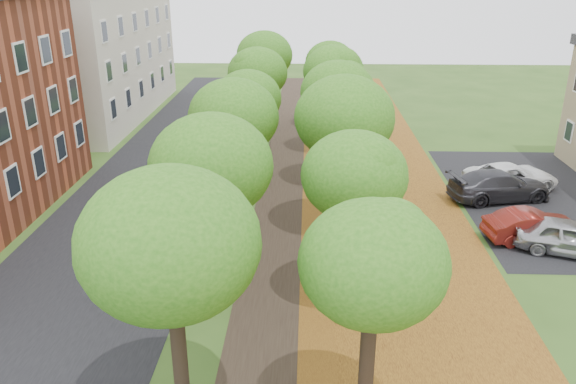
# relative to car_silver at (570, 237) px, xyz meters

# --- Properties ---
(street_asphalt) EXTENTS (8.00, 70.00, 0.01)m
(street_asphalt) POSITION_rel_car_silver_xyz_m (-19.60, 5.12, -0.74)
(street_asphalt) COLOR black
(street_asphalt) RESTS_ON ground
(footpath) EXTENTS (3.20, 70.00, 0.01)m
(footpath) POSITION_rel_car_silver_xyz_m (-12.10, 5.12, -0.74)
(footpath) COLOR black
(footpath) RESTS_ON ground
(leaf_verge) EXTENTS (7.50, 70.00, 0.01)m
(leaf_verge) POSITION_rel_car_silver_xyz_m (-7.10, 5.12, -0.74)
(leaf_verge) COLOR #94611B
(leaf_verge) RESTS_ON ground
(parking_lot) EXTENTS (9.00, 16.00, 0.01)m
(parking_lot) POSITION_rel_car_silver_xyz_m (1.40, 6.12, -0.74)
(parking_lot) COLOR black
(parking_lot) RESTS_ON ground
(tree_row_west) EXTENTS (3.98, 33.98, 6.71)m
(tree_row_west) POSITION_rel_car_silver_xyz_m (-14.30, 5.12, 4.24)
(tree_row_west) COLOR black
(tree_row_west) RESTS_ON ground
(tree_row_east) EXTENTS (3.98, 33.98, 6.71)m
(tree_row_east) POSITION_rel_car_silver_xyz_m (-9.50, 5.12, 4.24)
(tree_row_east) COLOR black
(tree_row_east) RESTS_ON ground
(building_cream) EXTENTS (10.30, 20.30, 10.40)m
(building_cream) POSITION_rel_car_silver_xyz_m (-29.10, 23.12, 4.46)
(building_cream) COLOR beige
(building_cream) RESTS_ON ground
(car_silver) EXTENTS (4.72, 3.14, 1.49)m
(car_silver) POSITION_rel_car_silver_xyz_m (0.00, 0.00, 0.00)
(car_silver) COLOR #A3A2A7
(car_silver) RESTS_ON ground
(car_red) EXTENTS (4.38, 2.07, 1.39)m
(car_red) POSITION_rel_car_silver_xyz_m (-1.10, 1.17, -0.05)
(car_red) COLOR maroon
(car_red) RESTS_ON ground
(car_grey) EXTENTS (5.67, 3.30, 1.54)m
(car_grey) POSITION_rel_car_silver_xyz_m (-1.10, 5.92, 0.02)
(car_grey) COLOR #302F34
(car_grey) RESTS_ON ground
(car_white) EXTENTS (5.40, 3.37, 1.39)m
(car_white) POSITION_rel_car_silver_xyz_m (0.06, 7.53, -0.05)
(car_white) COLOR white
(car_white) RESTS_ON ground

